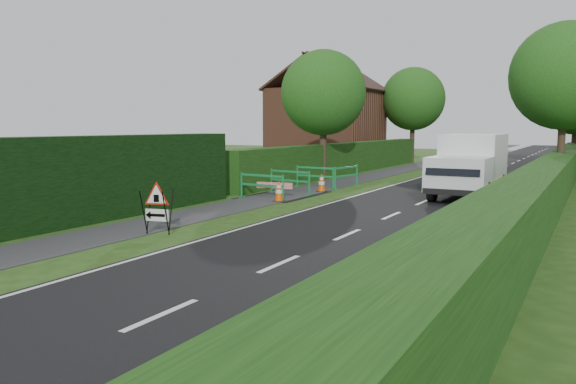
% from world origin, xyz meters
% --- Properties ---
extents(ground, '(120.00, 120.00, 0.00)m').
position_xyz_m(ground, '(0.00, 0.00, 0.00)').
color(ground, '#234212').
rests_on(ground, ground).
extents(road_surface, '(6.00, 90.00, 0.02)m').
position_xyz_m(road_surface, '(2.50, 35.00, 0.00)').
color(road_surface, black).
rests_on(road_surface, ground).
extents(footpath, '(2.00, 90.00, 0.02)m').
position_xyz_m(footpath, '(-3.00, 35.00, 0.01)').
color(footpath, '#2D2D30').
rests_on(footpath, ground).
extents(hedge_west_near, '(1.10, 18.00, 2.50)m').
position_xyz_m(hedge_west_near, '(-5.00, 0.00, 0.00)').
color(hedge_west_near, black).
rests_on(hedge_west_near, ground).
extents(hedge_west_far, '(1.00, 24.00, 1.80)m').
position_xyz_m(hedge_west_far, '(-5.00, 22.00, 0.00)').
color(hedge_west_far, '#14380F').
rests_on(hedge_west_far, ground).
extents(hedge_east, '(1.20, 50.00, 1.50)m').
position_xyz_m(hedge_east, '(6.50, 16.00, 0.00)').
color(hedge_east, '#14380F').
rests_on(hedge_east, ground).
extents(house_west, '(7.50, 7.40, 7.88)m').
position_xyz_m(house_west, '(-10.00, 30.00, 2.90)').
color(house_west, brown).
rests_on(house_west, ground).
extents(tree_nw, '(4.40, 4.40, 6.70)m').
position_xyz_m(tree_nw, '(-4.60, 18.00, 4.48)').
color(tree_nw, '#2D2116').
rests_on(tree_nw, ground).
extents(tree_ne, '(5.20, 5.20, 7.79)m').
position_xyz_m(tree_ne, '(6.40, 22.00, 5.17)').
color(tree_ne, '#2D2116').
rests_on(tree_ne, ground).
extents(tree_fw, '(4.80, 4.80, 7.24)m').
position_xyz_m(tree_fw, '(-4.60, 34.00, 4.83)').
color(tree_fw, '#2D2116').
rests_on(tree_fw, ground).
extents(tree_fe, '(4.20, 4.20, 6.33)m').
position_xyz_m(tree_fe, '(6.40, 38.00, 4.22)').
color(tree_fe, '#2D2116').
rests_on(tree_fe, ground).
extents(triangle_sign, '(0.95, 0.95, 1.15)m').
position_xyz_m(triangle_sign, '(-1.82, 2.18, 0.80)').
color(triangle_sign, black).
rests_on(triangle_sign, ground).
extents(works_van, '(2.14, 5.41, 2.46)m').
position_xyz_m(works_van, '(3.66, 13.87, 1.30)').
color(works_van, silver).
rests_on(works_van, ground).
extents(traffic_cone_0, '(0.38, 0.38, 0.79)m').
position_xyz_m(traffic_cone_0, '(4.87, 11.94, 0.39)').
color(traffic_cone_0, black).
rests_on(traffic_cone_0, ground).
extents(traffic_cone_1, '(0.38, 0.38, 0.79)m').
position_xyz_m(traffic_cone_1, '(5.31, 13.63, 0.39)').
color(traffic_cone_1, black).
rests_on(traffic_cone_1, ground).
extents(traffic_cone_2, '(0.38, 0.38, 0.79)m').
position_xyz_m(traffic_cone_2, '(4.53, 15.54, 0.39)').
color(traffic_cone_2, black).
rests_on(traffic_cone_2, ground).
extents(traffic_cone_3, '(0.38, 0.38, 0.79)m').
position_xyz_m(traffic_cone_3, '(-2.24, 9.23, 0.39)').
color(traffic_cone_3, black).
rests_on(traffic_cone_3, ground).
extents(traffic_cone_4, '(0.38, 0.38, 0.79)m').
position_xyz_m(traffic_cone_4, '(-2.19, 12.79, 0.39)').
color(traffic_cone_4, black).
rests_on(traffic_cone_4, ground).
extents(ped_barrier_0, '(2.09, 0.58, 1.00)m').
position_xyz_m(ped_barrier_0, '(-3.09, 9.42, 0.63)').
color(ped_barrier_0, '#178241').
rests_on(ped_barrier_0, ground).
extents(ped_barrier_1, '(2.09, 0.71, 1.00)m').
position_xyz_m(ped_barrier_1, '(-3.05, 11.56, 0.63)').
color(ped_barrier_1, '#178241').
rests_on(ped_barrier_1, ground).
extents(ped_barrier_2, '(2.09, 0.56, 1.00)m').
position_xyz_m(ped_barrier_2, '(-3.02, 13.95, 0.63)').
color(ped_barrier_2, '#178241').
rests_on(ped_barrier_2, ground).
extents(ped_barrier_3, '(0.67, 2.09, 1.00)m').
position_xyz_m(ped_barrier_3, '(-1.94, 14.77, 0.63)').
color(ped_barrier_3, '#178241').
rests_on(ped_barrier_3, ground).
extents(redwhite_plank, '(1.48, 0.30, 0.25)m').
position_xyz_m(redwhite_plank, '(-3.11, 10.41, 0.00)').
color(redwhite_plank, red).
rests_on(redwhite_plank, ground).
extents(hatchback_car, '(1.93, 3.94, 1.29)m').
position_xyz_m(hatchback_car, '(1.71, 25.60, 0.65)').
color(hatchback_car, white).
rests_on(hatchback_car, ground).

